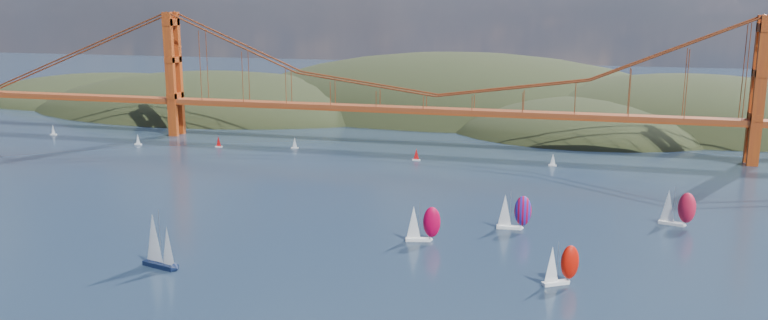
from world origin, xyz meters
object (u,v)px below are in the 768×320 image
at_px(sloop_navy, 158,241).
at_px(racer_0, 422,223).
at_px(racer_1, 560,264).
at_px(racer_3, 677,207).
at_px(racer_rwb, 513,211).

xyz_separation_m(sloop_navy, racer_0, (54.99, 34.25, -1.39)).
bearing_deg(racer_1, racer_0, 116.58).
bearing_deg(racer_1, racer_3, 28.67).
height_order(sloop_navy, racer_0, sloop_navy).
bearing_deg(sloop_navy, racer_3, 43.50).
bearing_deg(racer_3, racer_1, -103.70).
height_order(sloop_navy, racer_1, sloop_navy).
bearing_deg(racer_0, sloop_navy, -161.54).
bearing_deg(racer_rwb, racer_1, -74.32).
bearing_deg(sloop_navy, racer_1, 22.95).
height_order(racer_0, racer_rwb, racer_rwb).
relative_size(sloop_navy, racer_rwb, 1.34).
distance_m(racer_1, racer_rwb, 40.04).
xyz_separation_m(sloop_navy, racer_3, (119.44, 65.37, -1.14)).
xyz_separation_m(racer_0, racer_1, (35.16, -21.35, -0.24)).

